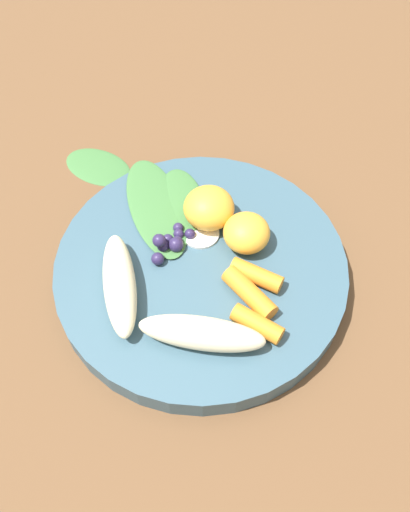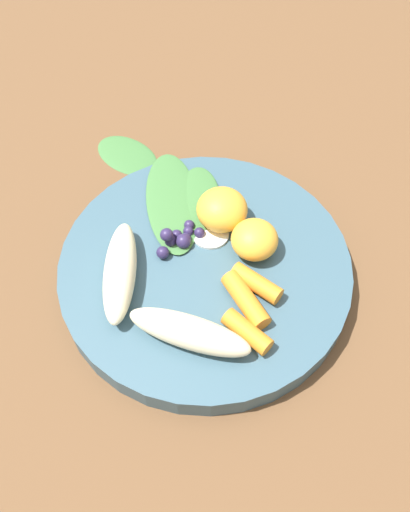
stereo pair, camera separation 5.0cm
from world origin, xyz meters
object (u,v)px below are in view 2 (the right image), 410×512
object	(u,v)px
banana_peeled_left	(190,332)
banana_peeled_right	(120,272)
kale_leaf_stray	(127,154)
bowl	(205,269)
orange_segment_near	(222,210)

from	to	relation	value
banana_peeled_left	banana_peeled_right	distance (m)	0.09
banana_peeled_left	banana_peeled_right	world-z (taller)	same
kale_leaf_stray	bowl	bearing A→B (deg)	157.82
banana_peeled_right	bowl	bearing A→B (deg)	104.72
banana_peeled_right	kale_leaf_stray	xyz separation A→B (m)	(-0.19, -0.04, -0.04)
banana_peeled_left	banana_peeled_right	bearing A→B (deg)	155.61
banana_peeled_right	orange_segment_near	bearing A→B (deg)	126.41
orange_segment_near	kale_leaf_stray	bearing A→B (deg)	-128.57
bowl	kale_leaf_stray	bearing A→B (deg)	-142.24
bowl	banana_peeled_right	distance (m)	0.09
banana_peeled_left	orange_segment_near	size ratio (longest dim) A/B	2.17
banana_peeled_left	kale_leaf_stray	size ratio (longest dim) A/B	1.31
banana_peeled_left	orange_segment_near	distance (m)	0.14
orange_segment_near	banana_peeled_left	bearing A→B (deg)	-3.26
bowl	banana_peeled_right	world-z (taller)	banana_peeled_right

